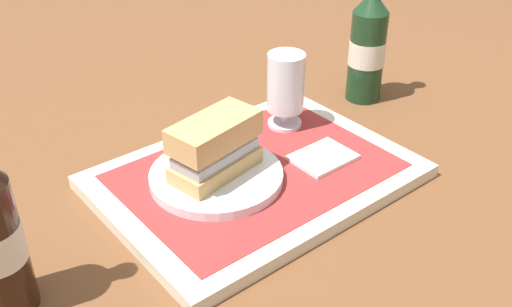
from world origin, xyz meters
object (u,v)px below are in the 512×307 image
sandwich (217,145)px  beer_glass (286,87)px  beer_bottle (368,45)px  plate (216,176)px

sandwich → beer_glass: (0.18, 0.06, 0.01)m
sandwich → beer_bottle: bearing=0.2°
plate → beer_glass: bearing=18.0°
plate → beer_glass: (0.18, 0.06, 0.06)m
sandwich → beer_glass: size_ratio=1.12×
plate → beer_bottle: bearing=10.6°
beer_bottle → sandwich: bearing=-169.3°
beer_bottle → plate: bearing=-169.4°
sandwich → beer_bottle: (0.39, 0.07, 0.03)m
plate → sandwich: size_ratio=1.36×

